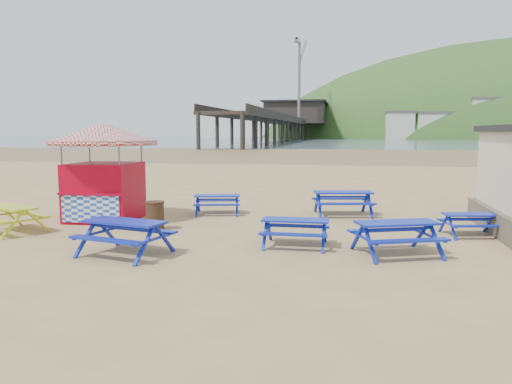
% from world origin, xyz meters
% --- Properties ---
extents(ground, '(400.00, 400.00, 0.00)m').
position_xyz_m(ground, '(0.00, 0.00, 0.00)').
color(ground, tan).
rests_on(ground, ground).
extents(wet_sand, '(400.00, 400.00, 0.00)m').
position_xyz_m(wet_sand, '(0.00, 55.00, 0.00)').
color(wet_sand, brown).
rests_on(wet_sand, ground).
extents(sea, '(400.00, 400.00, 0.00)m').
position_xyz_m(sea, '(0.00, 170.00, 0.01)').
color(sea, '#4A5C6A').
rests_on(sea, ground).
extents(picnic_table_blue_a, '(1.88, 1.64, 0.69)m').
position_xyz_m(picnic_table_blue_a, '(-1.91, 2.89, 0.34)').
color(picnic_table_blue_a, '#0A06A5').
rests_on(picnic_table_blue_a, ground).
extents(picnic_table_blue_b, '(2.30, 1.99, 0.85)m').
position_xyz_m(picnic_table_blue_b, '(2.55, 3.42, 0.43)').
color(picnic_table_blue_b, '#0A06A5').
rests_on(picnic_table_blue_b, ground).
extents(picnic_table_blue_c, '(1.76, 1.53, 0.65)m').
position_xyz_m(picnic_table_blue_c, '(6.19, 0.47, 0.32)').
color(picnic_table_blue_c, '#0A06A5').
rests_on(picnic_table_blue_c, ground).
extents(picnic_table_blue_d, '(2.32, 2.03, 0.84)m').
position_xyz_m(picnic_table_blue_d, '(-2.54, -3.36, 0.42)').
color(picnic_table_blue_d, '#0A06A5').
rests_on(picnic_table_blue_d, ground).
extents(picnic_table_blue_e, '(1.71, 1.38, 0.72)m').
position_xyz_m(picnic_table_blue_e, '(1.40, -1.72, 0.36)').
color(picnic_table_blue_e, '#0A06A5').
rests_on(picnic_table_blue_e, ground).
extents(picnic_table_blue_f, '(2.36, 2.14, 0.81)m').
position_xyz_m(picnic_table_blue_f, '(3.90, -2.16, 0.41)').
color(picnic_table_blue_f, '#0A06A5').
rests_on(picnic_table_blue_f, ground).
extents(picnic_table_yellow, '(2.33, 2.17, 0.78)m').
position_xyz_m(picnic_table_yellow, '(-7.05, -1.41, 0.39)').
color(picnic_table_yellow, '#A2CD12').
rests_on(picnic_table_yellow, ground).
extents(ice_cream_kiosk, '(3.81, 3.81, 3.26)m').
position_xyz_m(ice_cream_kiosk, '(-5.31, 1.02, 2.05)').
color(ice_cream_kiosk, '#A3001A').
rests_on(ice_cream_kiosk, ground).
extents(litter_bin, '(0.59, 0.59, 0.87)m').
position_xyz_m(litter_bin, '(-3.00, -0.31, 0.44)').
color(litter_bin, '#391F14').
rests_on(litter_bin, ground).
extents(pier, '(24.00, 220.00, 39.29)m').
position_xyz_m(pier, '(-17.99, 178.23, 5.46)').
color(pier, black).
rests_on(pier, ground).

